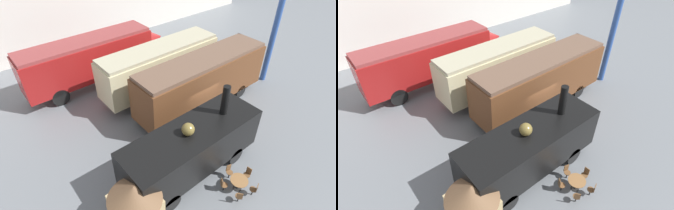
# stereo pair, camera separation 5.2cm
# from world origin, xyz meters

# --- Properties ---
(ground_plane) EXTENTS (80.00, 80.00, 0.00)m
(ground_plane) POSITION_xyz_m (0.00, 0.00, 0.00)
(ground_plane) COLOR slate
(streamlined_locomotive) EXTENTS (12.23, 2.53, 3.88)m
(streamlined_locomotive) POSITION_xyz_m (-2.98, 8.73, 2.32)
(streamlined_locomotive) COLOR maroon
(streamlined_locomotive) RESTS_ON ground_plane
(passenger_coach_vintage) EXTENTS (9.50, 2.44, 3.80)m
(passenger_coach_vintage) POSITION_xyz_m (-0.07, 4.47, 2.28)
(passenger_coach_vintage) COLOR beige
(passenger_coach_vintage) RESTS_ON ground_plane
(passenger_coach_wooden) EXTENTS (10.24, 2.58, 3.84)m
(passenger_coach_wooden) POSITION_xyz_m (1.05, 1.16, 2.23)
(passenger_coach_wooden) COLOR brown
(passenger_coach_wooden) RESTS_ON ground_plane
(steam_locomotive) EXTENTS (7.81, 2.50, 4.71)m
(steam_locomotive) POSITION_xyz_m (-3.59, -2.80, 1.86)
(steam_locomotive) COLOR black
(steam_locomotive) RESTS_ON ground_plane
(cafe_table_mid) EXTENTS (0.91, 0.91, 0.71)m
(cafe_table_mid) POSITION_xyz_m (-2.52, -5.23, 0.57)
(cafe_table_mid) COLOR black
(cafe_table_mid) RESTS_ON ground_plane
(cafe_chair_3) EXTENTS (0.36, 0.38, 0.87)m
(cafe_chair_3) POSITION_xyz_m (-2.33, -4.42, 0.51)
(cafe_chair_3) COLOR black
(cafe_chair_3) RESTS_ON ground_plane
(cafe_chair_4) EXTENTS (0.40, 0.39, 0.87)m
(cafe_chair_4) POSITION_xyz_m (-3.23, -4.79, 0.51)
(cafe_chair_4) COLOR black
(cafe_chair_4) RESTS_ON ground_plane
(cafe_chair_5) EXTENTS (0.41, 0.40, 0.87)m
(cafe_chair_5) POSITION_xyz_m (-3.15, -5.77, 0.51)
(cafe_chair_5) COLOR black
(cafe_chair_5) RESTS_ON ground_plane
(cafe_chair_6) EXTENTS (0.38, 0.39, 0.87)m
(cafe_chair_6) POSITION_xyz_m (-2.20, -5.99, 0.51)
(cafe_chair_6) COLOR black
(cafe_chair_6) RESTS_ON ground_plane
(cafe_chair_7) EXTENTS (0.36, 0.36, 0.87)m
(cafe_chair_7) POSITION_xyz_m (-1.69, -5.16, 0.51)
(cafe_chair_7) COLOR black
(cafe_chair_7) RESTS_ON ground_plane
(visitor_person) EXTENTS (0.34, 0.34, 1.71)m
(visitor_person) POSITION_xyz_m (1.86, -1.96, 0.93)
(visitor_person) COLOR #262633
(visitor_person) RESTS_ON ground_plane
(ticket_kiosk) EXTENTS (2.34, 2.34, 3.00)m
(ticket_kiosk) POSITION_xyz_m (-7.66, -3.62, 1.67)
(ticket_kiosk) COLOR tan
(ticket_kiosk) RESTS_ON ground_plane
(support_pillar) EXTENTS (0.44, 0.44, 8.00)m
(support_pillar) POSITION_xyz_m (7.66, 0.36, 4.00)
(support_pillar) COLOR #2D519E
(support_pillar) RESTS_ON ground_plane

